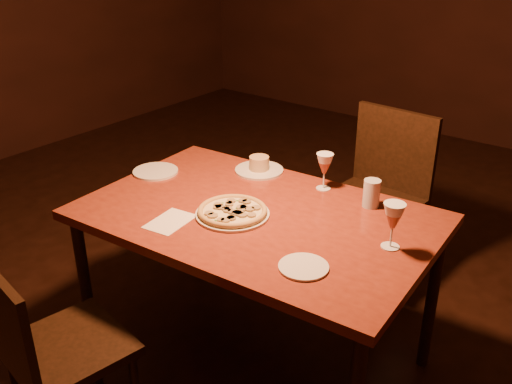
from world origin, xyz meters
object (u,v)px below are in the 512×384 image
Objects in this scene: pizza_plate at (232,211)px; dining_table at (257,227)px; chair_near at (50,348)px; chair_far at (378,192)px.

dining_table is at bearing 50.64° from pizza_plate.
chair_near is 2.77× the size of pizza_plate.
chair_far is at bearing 79.84° from dining_table.
dining_table is 4.91× the size of pizza_plate.
pizza_plate reaches higher than dining_table.
chair_near reaches higher than pizza_plate.
chair_far reaches higher than pizza_plate.
pizza_plate is (0.23, 0.76, 0.31)m from chair_near.
chair_near is at bearing -113.14° from dining_table.
chair_near is at bearing -98.68° from chair_far.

